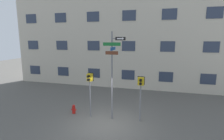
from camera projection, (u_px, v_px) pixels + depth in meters
The scene contains 6 objects.
ground_plane at pixel (106, 124), 9.79m from camera, with size 60.00×60.00×0.00m, color #595651.
building_facade at pixel (130, 16), 15.83m from camera, with size 24.00×0.63×13.52m.
street_sign_pole at pixel (113, 68), 9.93m from camera, with size 1.26×1.06×5.14m.
pedestrian_signal_left at pixel (90, 83), 10.39m from camera, with size 0.37×0.40×2.73m.
pedestrian_signal_right at pixel (141, 86), 9.81m from camera, with size 0.40×0.40×2.64m.
fire_hydrant at pixel (74, 109), 11.20m from camera, with size 0.37×0.21×0.58m.
Camera 1 is at (2.67, -8.69, 4.76)m, focal length 28.00 mm.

